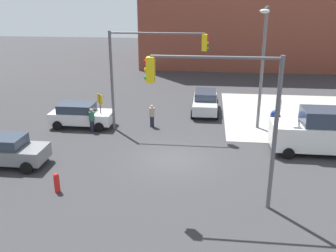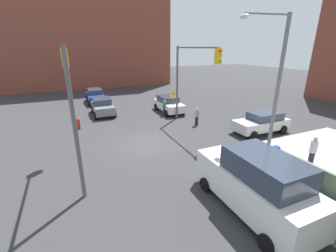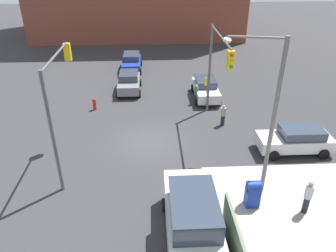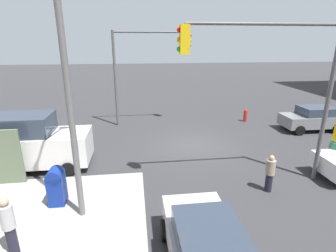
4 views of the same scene
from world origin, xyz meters
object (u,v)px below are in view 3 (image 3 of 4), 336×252
traffic_signal_nw_corner (217,61)px  pedestrian_crossing (196,94)px  sedan_white (206,88)px  mailbox_blue (253,193)px  hatchback_gray (129,82)px  fire_hydrant (94,104)px  hatchback_silver (296,139)px  street_lamp_corner (267,109)px  van_white_delivery (192,219)px  pedestrian_walking_north (223,115)px  pedestrian_waiting (308,196)px  hatchback_blue (132,62)px  traffic_signal_se_corner (58,92)px

traffic_signal_nw_corner → pedestrian_crossing: 5.41m
sedan_white → pedestrian_crossing: sedan_white is taller
traffic_signal_nw_corner → mailbox_blue: size_ratio=4.55×
hatchback_gray → sedan_white: size_ratio=0.91×
fire_hydrant → hatchback_silver: size_ratio=0.21×
street_lamp_corner → van_white_delivery: size_ratio=1.48×
traffic_signal_nw_corner → pedestrian_crossing: bearing=-169.4°
hatchback_gray → pedestrian_walking_north: hatchback_gray is taller
hatchback_gray → pedestrian_waiting: (15.44, 9.10, 0.11)m
pedestrian_walking_north → sedan_white: bearing=99.2°
traffic_signal_nw_corner → street_lamp_corner: size_ratio=0.81×
hatchback_silver → sedan_white: same height
sedan_white → van_white_delivery: (15.12, -2.91, 0.44)m
mailbox_blue → pedestrian_walking_north: (-8.20, 0.20, 0.04)m
hatchback_silver → pedestrian_walking_north: hatchback_silver is taller
street_lamp_corner → hatchback_blue: street_lamp_corner is taller
sedan_white → traffic_signal_se_corner: bearing=-44.7°
traffic_signal_nw_corner → van_white_delivery: size_ratio=1.20×
traffic_signal_se_corner → pedestrian_waiting: (4.34, 11.90, -3.67)m
hatchback_gray → pedestrian_waiting: size_ratio=2.10×
traffic_signal_nw_corner → hatchback_gray: bearing=-136.6°
traffic_signal_se_corner → pedestrian_crossing: (-8.26, 8.30, -3.80)m
street_lamp_corner → hatchback_gray: 15.98m
street_lamp_corner → pedestrian_crossing: size_ratio=5.04×
hatchback_gray → hatchback_blue: bearing=-179.6°
traffic_signal_se_corner → mailbox_blue: size_ratio=4.55×
hatchback_gray → van_white_delivery: van_white_delivery is taller
fire_hydrant → pedestrian_crossing: pedestrian_crossing is taller
pedestrian_walking_north → traffic_signal_nw_corner: bearing=177.9°
hatchback_silver → pedestrian_crossing: hatchback_silver is taller
sedan_white → pedestrian_crossing: 1.40m
mailbox_blue → hatchback_blue: 21.57m
traffic_signal_nw_corner → van_white_delivery: traffic_signal_nw_corner is taller
sedan_white → pedestrian_waiting: bearing=11.1°
traffic_signal_se_corner → pedestrian_waiting: traffic_signal_se_corner is taller
hatchback_gray → pedestrian_crossing: (2.84, 5.50, -0.02)m
mailbox_blue → sedan_white: bearing=-178.7°
hatchback_gray → hatchback_silver: bearing=46.3°
pedestrian_waiting → pedestrian_walking_north: size_ratio=1.17×
traffic_signal_se_corner → hatchback_blue: bearing=170.7°
traffic_signal_nw_corner → street_lamp_corner: (7.20, 0.94, 0.02)m
van_white_delivery → pedestrian_crossing: (-14.06, 2.00, -0.46)m
traffic_signal_se_corner → hatchback_gray: (-11.10, 2.80, -3.78)m
hatchback_silver → pedestrian_walking_north: 5.18m
traffic_signal_nw_corner → traffic_signal_se_corner: same height
sedan_white → pedestrian_walking_north: (4.86, 0.49, -0.04)m
traffic_signal_se_corner → mailbox_blue: bearing=68.5°
fire_hydrant → hatchback_gray: hatchback_gray is taller
street_lamp_corner → traffic_signal_se_corner: bearing=-105.0°
street_lamp_corner → sedan_white: size_ratio=1.90×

